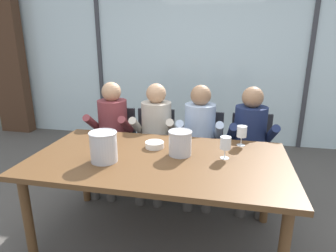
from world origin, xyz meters
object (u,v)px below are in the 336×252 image
ice_bucket_primary (104,146)px  chair_center (202,145)px  dining_table (159,166)px  person_maroon_top (111,129)px  chair_near_curtain (116,140)px  wine_glass_by_left_taster (242,132)px  person_navy_polo (250,139)px  chair_right_of_center (251,149)px  tasting_bowl (155,145)px  person_beige_jumper (155,132)px  chair_left_of_center (155,142)px  ice_bucket_secondary (180,143)px  wine_glass_near_bucket (225,144)px  person_pale_blue_shirt (199,135)px

ice_bucket_primary → chair_center: bearing=60.7°
dining_table → person_maroon_top: (-0.74, 0.81, -0.00)m
chair_near_curtain → wine_glass_by_left_taster: wine_glass_by_left_taster is taller
person_navy_polo → dining_table: bearing=-137.1°
chair_right_of_center → chair_center: bearing=177.4°
person_navy_polo → tasting_bowl: bearing=-148.1°
dining_table → person_navy_polo: size_ratio=1.67×
ice_bucket_primary → wine_glass_by_left_taster: (1.01, 0.55, -0.00)m
tasting_bowl → chair_right_of_center: bearing=42.3°
person_beige_jumper → dining_table: bearing=-75.3°
chair_near_curtain → chair_right_of_center: (1.52, 0.04, 0.00)m
chair_left_of_center → ice_bucket_secondary: ice_bucket_secondary is taller
chair_near_curtain → chair_left_of_center: (0.46, 0.03, 0.00)m
chair_right_of_center → person_beige_jumper: person_beige_jumper is taller
person_beige_jumper → ice_bucket_secondary: bearing=-63.2°
person_beige_jumper → person_navy_polo: 0.98m
dining_table → chair_near_curtain: 1.21m
chair_center → wine_glass_near_bucket: wine_glass_near_bucket is taller
dining_table → person_beige_jumper: size_ratio=1.67×
chair_near_curtain → chair_center: 0.99m
ice_bucket_secondary → wine_glass_near_bucket: 0.35m
chair_right_of_center → person_beige_jumper: bearing=-173.3°
chair_near_curtain → ice_bucket_secondary: (0.90, -0.84, 0.35)m
chair_center → chair_right_of_center: 0.52m
wine_glass_by_left_taster → wine_glass_near_bucket: (-0.13, -0.31, 0.00)m
person_beige_jumper → wine_glass_near_bucket: person_beige_jumper is taller
person_beige_jumper → chair_left_of_center: bearing=104.7°
chair_right_of_center → ice_bucket_primary: bearing=-138.5°
chair_left_of_center → person_navy_polo: bearing=-11.4°
chair_center → person_beige_jumper: person_beige_jumper is taller
chair_near_curtain → wine_glass_near_bucket: wine_glass_near_bucket is taller
dining_table → chair_left_of_center: bearing=106.4°
chair_left_of_center → ice_bucket_primary: 1.18m
wine_glass_near_bucket → dining_table: bearing=-169.8°
chair_left_of_center → tasting_bowl: (0.20, -0.76, 0.27)m
chair_near_curtain → person_maroon_top: (0.01, -0.13, 0.17)m
chair_near_curtain → chair_left_of_center: bearing=1.6°
chair_near_curtain → wine_glass_by_left_taster: (1.38, -0.53, 0.36)m
chair_near_curtain → ice_bucket_primary: 1.20m
person_pale_blue_shirt → ice_bucket_primary: bearing=-127.6°
chair_near_curtain → chair_center: (0.99, 0.04, 0.00)m
person_maroon_top → person_navy_polo: same height
chair_right_of_center → wine_glass_near_bucket: (-0.27, -0.89, 0.36)m
chair_right_of_center → ice_bucket_primary: 1.65m
chair_near_curtain → ice_bucket_primary: size_ratio=3.74×
dining_table → chair_right_of_center: size_ratio=2.29×
person_maroon_top → wine_glass_by_left_taster: size_ratio=6.79×
person_pale_blue_shirt → ice_bucket_secondary: bearing=-101.2°
dining_table → chair_near_curtain: size_ratio=2.29×
ice_bucket_primary → wine_glass_near_bucket: (0.88, 0.24, -0.00)m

